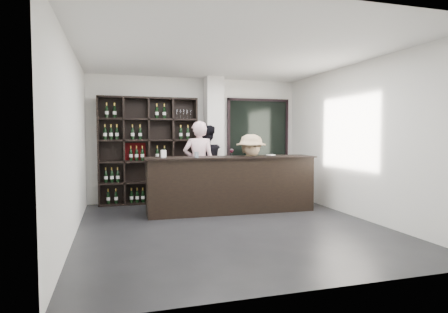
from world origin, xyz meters
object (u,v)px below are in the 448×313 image
object	(u,v)px
tasting_counter	(231,184)
customer	(251,173)
wine_shelf	(149,151)
taster_black	(207,163)
taster_pink	(199,164)

from	to	relation	value
tasting_counter	customer	xyz separation A→B (m)	(0.40, -0.05, 0.22)
wine_shelf	tasting_counter	xyz separation A→B (m)	(1.50, -1.47, -0.63)
taster_black	customer	bearing A→B (deg)	126.97
taster_pink	wine_shelf	bearing A→B (deg)	-23.07
tasting_counter	taster_black	xyz separation A→B (m)	(-0.19, 1.30, 0.33)
customer	taster_black	bearing A→B (deg)	94.56
taster_black	customer	world-z (taller)	taster_black
taster_black	customer	distance (m)	1.48
tasting_counter	taster_black	distance (m)	1.35
wine_shelf	taster_pink	size ratio (longest dim) A/B	1.30
taster_black	wine_shelf	bearing A→B (deg)	6.34
taster_pink	taster_black	bearing A→B (deg)	-107.21
taster_pink	customer	bearing A→B (deg)	150.86
tasting_counter	customer	size ratio (longest dim) A/B	2.18
tasting_counter	taster_pink	distance (m)	0.97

